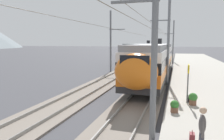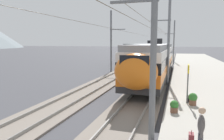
% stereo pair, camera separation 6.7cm
% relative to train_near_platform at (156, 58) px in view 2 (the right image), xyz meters
% --- Properties ---
extents(ground_plane, '(400.00, 400.00, 0.00)m').
position_rel_train_near_platform_xyz_m(ground_plane, '(-9.60, -0.97, -2.22)').
color(ground_plane, '#424247').
extents(track_near, '(120.00, 3.00, 0.28)m').
position_rel_train_near_platform_xyz_m(track_near, '(-9.60, 0.00, -2.15)').
color(track_near, slate).
rests_on(track_near, ground).
extents(track_far, '(120.00, 3.00, 0.28)m').
position_rel_train_near_platform_xyz_m(track_far, '(-9.60, 4.54, -2.15)').
color(track_far, slate).
rests_on(track_far, ground).
extents(train_near_platform, '(25.12, 2.94, 4.27)m').
position_rel_train_near_platform_xyz_m(train_near_platform, '(0.00, 0.00, 0.00)').
color(train_near_platform, '#2D2D30').
rests_on(train_near_platform, track_near).
extents(train_far_track, '(32.68, 3.03, 4.27)m').
position_rel_train_near_platform_xyz_m(train_far_track, '(22.78, 4.54, 0.01)').
color(train_far_track, '#2D2D30').
rests_on(train_far_track, track_far).
extents(catenary_mast_west, '(46.41, 1.83, 8.12)m').
position_rel_train_near_platform_xyz_m(catenary_mast_west, '(-16.29, -1.42, 1.95)').
color(catenary_mast_west, slate).
rests_on(catenary_mast_west, ground).
extents(catenary_mast_mid, '(46.41, 1.83, 8.42)m').
position_rel_train_near_platform_xyz_m(catenary_mast_mid, '(-4.24, -1.43, 2.13)').
color(catenary_mast_mid, slate).
rests_on(catenary_mast_mid, ground).
extents(catenary_mast_east, '(46.41, 1.83, 8.30)m').
position_rel_train_near_platform_xyz_m(catenary_mast_east, '(18.80, -1.42, 2.05)').
color(catenary_mast_east, slate).
rests_on(catenary_mast_east, ground).
extents(catenary_mast_far_side, '(46.41, 2.14, 8.29)m').
position_rel_train_near_platform_xyz_m(catenary_mast_far_side, '(3.16, 6.25, 2.06)').
color(catenary_mast_far_side, slate).
rests_on(catenary_mast_far_side, ground).
extents(platform_sign, '(0.70, 0.08, 2.36)m').
position_rel_train_near_platform_xyz_m(platform_sign, '(-10.94, -3.03, -0.15)').
color(platform_sign, '#59595B').
rests_on(platform_sign, platform_slab).
extents(passenger_walking, '(0.53, 0.22, 1.69)m').
position_rel_train_near_platform_xyz_m(passenger_walking, '(-17.35, -3.18, -0.93)').
color(passenger_walking, '#383842').
rests_on(passenger_walking, platform_slab).
extents(handbag_beside_passenger, '(0.32, 0.18, 0.45)m').
position_rel_train_near_platform_xyz_m(handbag_beside_passenger, '(-16.23, -2.99, -1.71)').
color(handbag_beside_passenger, maroon).
rests_on(handbag_beside_passenger, platform_slab).
extents(handbag_near_sign, '(0.32, 0.18, 0.44)m').
position_rel_train_near_platform_xyz_m(handbag_near_sign, '(-10.61, -3.11, -1.71)').
color(handbag_near_sign, black).
rests_on(handbag_near_sign, platform_slab).
extents(potted_plant_platform_edge, '(0.45, 0.45, 0.65)m').
position_rel_train_near_platform_xyz_m(potted_plant_platform_edge, '(-12.98, -2.32, -1.52)').
color(potted_plant_platform_edge, brown).
rests_on(potted_plant_platform_edge, platform_slab).
extents(potted_plant_by_shelter, '(0.51, 0.51, 0.72)m').
position_rel_train_near_platform_xyz_m(potted_plant_by_shelter, '(-11.28, -3.34, -1.47)').
color(potted_plant_by_shelter, brown).
rests_on(potted_plant_by_shelter, platform_slab).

